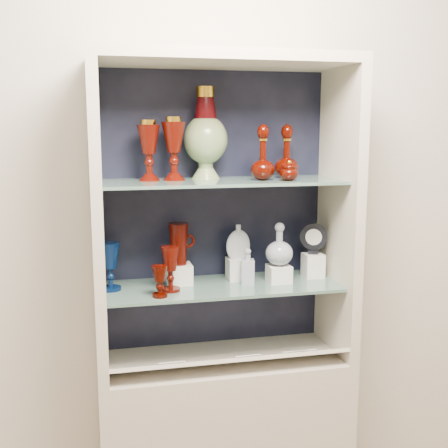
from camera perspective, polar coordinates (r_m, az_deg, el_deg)
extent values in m
cube|color=beige|center=(2.39, -1.15, 3.24)|extent=(3.50, 0.02, 2.80)
cube|color=beige|center=(2.51, 0.00, -21.25)|extent=(1.00, 0.40, 0.75)
cube|color=black|center=(2.37, -1.00, 1.36)|extent=(0.98, 0.02, 1.15)
cube|color=beige|center=(2.13, -12.70, 0.19)|extent=(0.04, 0.40, 1.15)
cube|color=beige|center=(2.33, 11.59, 1.04)|extent=(0.04, 0.40, 1.15)
cube|color=beige|center=(2.17, 0.00, 16.36)|extent=(1.00, 0.40, 0.04)
cube|color=slate|center=(2.26, -0.11, -6.32)|extent=(0.92, 0.34, 0.01)
cube|color=slate|center=(2.18, -0.11, 4.33)|extent=(0.92, 0.34, 0.01)
cube|color=beige|center=(2.23, 0.63, -13.75)|extent=(0.92, 0.17, 0.09)
cube|color=white|center=(2.31, 7.88, -12.65)|extent=(0.10, 0.06, 0.03)
cube|color=white|center=(2.24, 2.25, -13.24)|extent=(0.10, 0.06, 0.03)
cube|color=white|center=(2.19, -5.40, -13.85)|extent=(0.10, 0.06, 0.03)
cube|color=white|center=(2.29, 6.96, -12.76)|extent=(0.10, 0.06, 0.03)
cube|color=silver|center=(2.27, -4.58, -5.08)|extent=(0.10, 0.10, 0.08)
cube|color=silver|center=(2.33, 1.44, -4.57)|extent=(0.09, 0.09, 0.09)
cube|color=silver|center=(2.30, 5.59, -5.05)|extent=(0.09, 0.09, 0.07)
cube|color=silver|center=(2.39, 9.02, -4.18)|extent=(0.08, 0.08, 0.10)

